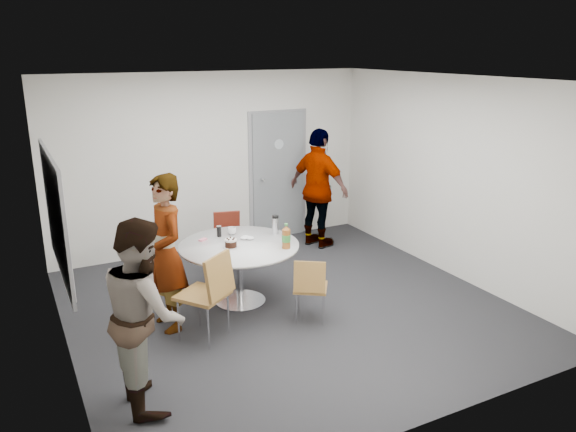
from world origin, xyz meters
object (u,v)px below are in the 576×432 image
whiteboard (56,215)px  person_left (144,313)px  person_main (166,253)px  chair_near_left (210,288)px  chair_near_right (310,284)px  chair_far (228,235)px  door (278,176)px  table (241,252)px  person_right (319,189)px

whiteboard → person_left: bearing=-68.4°
whiteboard → person_main: whiteboard is taller
whiteboard → person_main: bearing=-1.4°
person_main → person_left: 1.38m
chair_near_left → chair_near_right: (1.14, -0.13, -0.14)m
chair_near_right → chair_far: bearing=130.0°
whiteboard → person_main: size_ratio=1.08×
person_left → whiteboard: bearing=23.1°
door → table: size_ratio=1.46×
whiteboard → chair_near_right: (2.51, -0.66, -0.98)m
door → person_main: 3.41m
person_right → chair_near_left: bearing=109.1°
table → chair_far: bearing=76.9°
table → person_right: (1.87, 1.35, 0.28)m
door → table: 2.61m
table → person_main: bearing=-167.4°
chair_near_right → person_left: person_left is taller
door → person_main: bearing=-137.4°
person_left → chair_near_right: bearing=-71.0°
chair_near_right → person_main: 1.64m
door → whiteboard: bearing=-147.3°
whiteboard → person_right: whiteboard is taller
person_main → person_left: bearing=-29.0°
whiteboard → chair_far: 2.81m
chair_far → chair_near_left: bearing=77.3°
door → person_main: door is taller
whiteboard → person_left: size_ratio=1.12×
table → person_right: size_ratio=0.78×
door → chair_far: size_ratio=2.59×
person_main → person_left: (-0.54, -1.27, -0.03)m
person_main → chair_near_right: bearing=60.5°
chair_near_right → person_left: size_ratio=0.46×
chair_near_right → person_right: person_right is taller
whiteboard → table: 2.19m
chair_far → person_main: 1.86m
door → person_main: size_ratio=1.21×
person_main → person_right: size_ratio=0.94×
table → chair_far: (0.26, 1.12, -0.16)m
door → person_left: (-3.05, -3.57, -0.18)m
table → chair_far: 1.16m
whiteboard → chair_near_left: 1.69m
chair_far → person_right: 1.68m
door → person_right: 0.82m
chair_near_right → person_main: person_main is taller
person_right → person_main: bearing=98.7°
chair_near_right → person_right: (1.40, 2.21, 0.47)m
door → table: bearing=-126.2°
chair_near_left → person_main: bearing=85.8°
whiteboard → chair_near_left: bearing=-21.1°
door → whiteboard: door is taller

